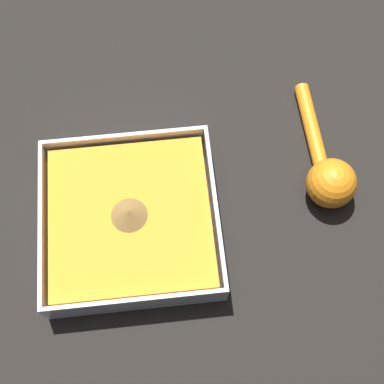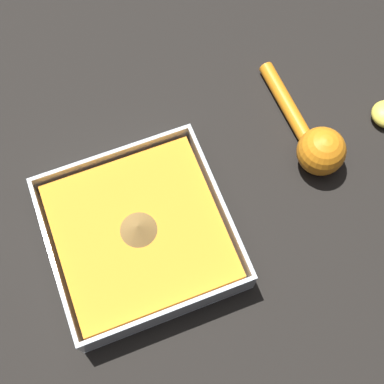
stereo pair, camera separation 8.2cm
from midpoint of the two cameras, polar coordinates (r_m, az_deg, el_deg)
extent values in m
plane|color=black|center=(0.85, -4.29, -1.56)|extent=(4.00, 4.00, 0.00)
cube|color=silver|center=(0.83, -3.60, -3.87)|extent=(0.26, 0.26, 0.01)
cube|color=silver|center=(0.77, -2.94, -12.16)|extent=(0.26, 0.01, 0.05)
cube|color=silver|center=(0.85, -4.42, 4.94)|extent=(0.26, 0.01, 0.05)
cube|color=silver|center=(0.81, -12.73, -3.98)|extent=(0.01, 0.25, 0.05)
cube|color=silver|center=(0.81, 5.35, -2.26)|extent=(0.01, 0.25, 0.05)
cube|color=orange|center=(0.81, -3.69, -3.33)|extent=(0.24, 0.24, 0.04)
cone|color=brown|center=(0.78, -3.82, -2.64)|extent=(0.05, 0.05, 0.02)
sphere|color=orange|center=(0.85, 17.30, 0.55)|extent=(0.08, 0.08, 0.08)
cylinder|color=orange|center=(0.92, 15.10, 6.50)|extent=(0.03, 0.15, 0.02)
camera|label=1|loc=(0.04, 92.88, -6.95)|focal=50.00mm
camera|label=2|loc=(0.04, -87.12, 6.95)|focal=50.00mm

